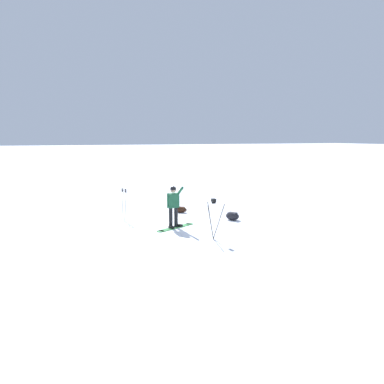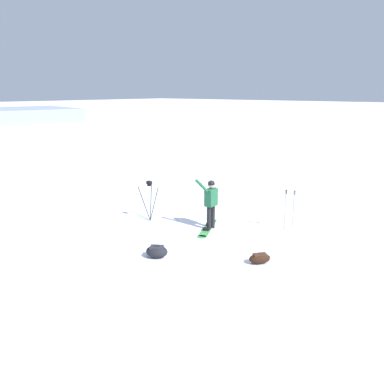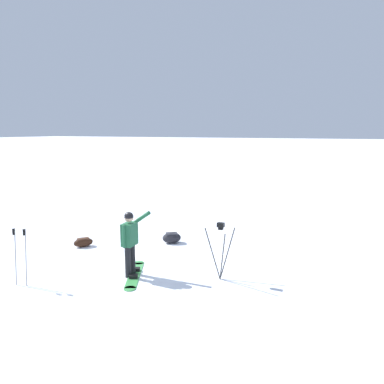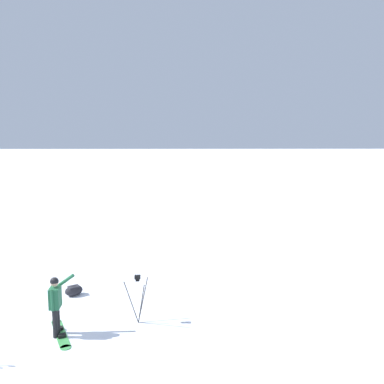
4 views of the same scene
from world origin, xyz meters
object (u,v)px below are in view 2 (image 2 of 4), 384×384
Objects in this scene: snowboarder at (211,200)px; gear_bag_large at (157,251)px; camera_tripod at (149,193)px; gear_bag_small at (260,258)px; ski_poles at (290,204)px; snowboard at (208,228)px.

snowboarder reaches higher than gear_bag_large.
camera_tripod is 4.76m from gear_bag_small.
camera_tripod is at bearing -62.02° from ski_poles.
ski_poles is (-4.18, 1.70, 0.69)m from gear_bag_large.
snowboarder is 1.16× the size of camera_tripod.
snowboarder is at bearing -174.02° from gear_bag_large.
snowboarder is 2.31× the size of gear_bag_large.
ski_poles is at bearing 157.82° from gear_bag_large.
camera_tripod is 4.60m from ski_poles.
camera_tripod is 2.22× the size of gear_bag_small.
camera_tripod is at bearing -96.98° from gear_bag_small.
gear_bag_large is 3.21m from camera_tripod.
gear_bag_small is (-1.45, 2.29, -0.03)m from gear_bag_large.
camera_tripod is (-2.02, -2.36, 0.81)m from gear_bag_large.
camera_tripod is at bearing -71.51° from snowboarder.
snowboard is at bearing -114.46° from gear_bag_small.
gear_bag_large is at bearing -22.18° from ski_poles.
gear_bag_large is 0.53× the size of ski_poles.
gear_bag_large is 0.50× the size of camera_tripod.
ski_poles is at bearing 126.38° from snowboarder.
snowboarder is at bearing -53.62° from ski_poles.
ski_poles reaches higher than snowboard.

